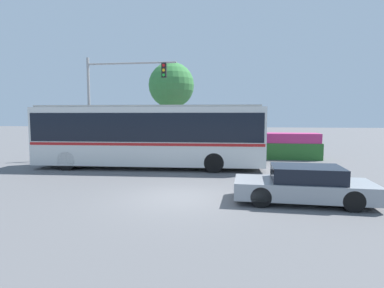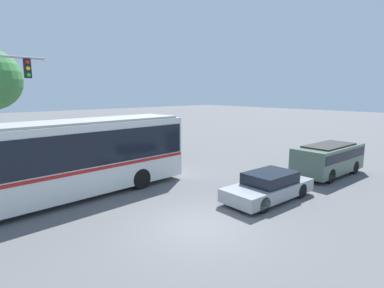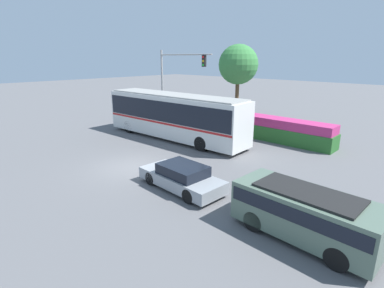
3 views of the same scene
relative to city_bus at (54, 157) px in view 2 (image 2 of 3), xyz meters
name	(u,v)px [view 2 (image 2 of 3)]	position (x,y,z in m)	size (l,w,h in m)	color
ground_plane	(198,226)	(2.80, -5.86, -1.93)	(140.00, 140.00, 0.00)	#5B5B5E
city_bus	(54,157)	(0.00, 0.00, 0.00)	(12.39, 3.07, 3.40)	silver
sedan_foreground	(269,187)	(6.90, -5.96, -1.35)	(4.46, 1.94, 1.21)	gray
suv_left_lane	(328,157)	(12.77, -5.88, -0.92)	(4.86, 2.14, 1.74)	#516656
flowering_hedge	(117,150)	(5.51, 4.92, -1.09)	(9.42, 1.59, 1.71)	#286028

